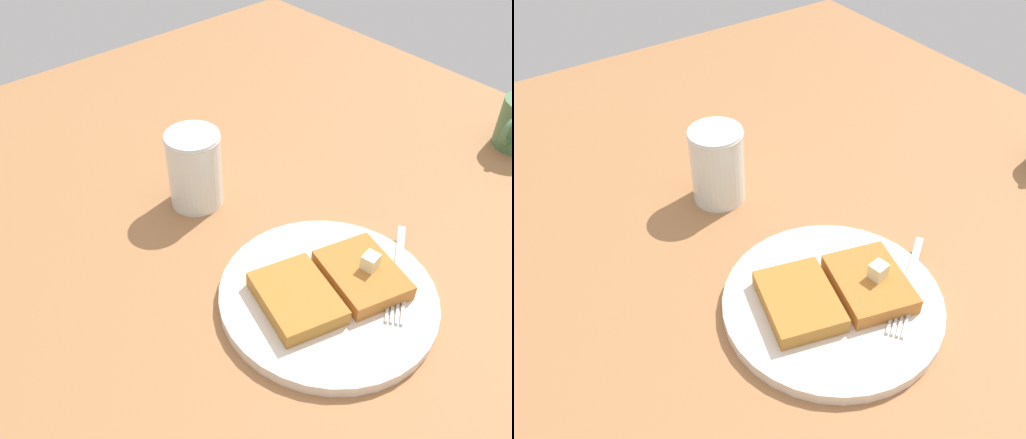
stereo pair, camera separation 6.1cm
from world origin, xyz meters
TOP-DOWN VIEW (x-y plane):
  - table_surface at (0.00, 0.00)cm, footprint 126.90×126.90cm
  - plate at (-3.86, 11.57)cm, footprint 24.92×24.92cm
  - toast_slice_left at (-8.11, 12.76)cm, footprint 10.09×11.69cm
  - toast_slice_middle at (0.39, 10.39)cm, footprint 10.09×11.69cm
  - butter_pat_primary at (-8.86, 13.06)cm, footprint 2.08×1.93cm
  - fork at (-11.58, 15.32)cm, footprint 13.90×10.40cm
  - syrup_jar at (-3.45, -12.99)cm, footprint 7.43×7.43cm

SIDE VIEW (x-z plane):
  - table_surface at x=0.00cm, z-range 0.00..2.99cm
  - plate at x=-3.86cm, z-range 3.10..4.55cm
  - fork at x=-11.58cm, z-range 4.44..4.80cm
  - toast_slice_left at x=-8.11cm, z-range 4.44..6.43cm
  - toast_slice_middle at x=0.39cm, z-range 4.44..6.43cm
  - butter_pat_primary at x=-8.86cm, z-range 6.43..8.26cm
  - syrup_jar at x=-3.45cm, z-range 2.68..13.47cm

